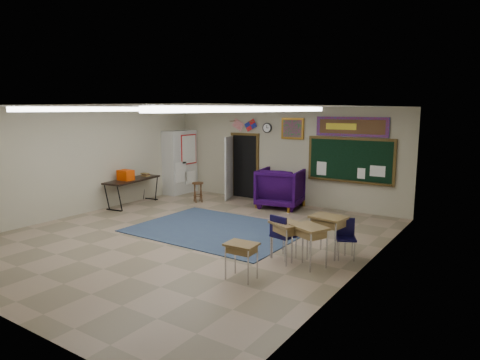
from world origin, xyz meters
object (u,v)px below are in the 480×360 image
Objects in this scene: wingback_armchair at (281,188)px; student_desk_front_right at (328,233)px; student_desk_front_left at (287,239)px; folding_table at (133,191)px; wooden_stool at (198,192)px.

wingback_armchair is 1.59× the size of student_desk_front_right.
student_desk_front_left is 6.50m from folding_table.
folding_table reaches higher than student_desk_front_right.
wingback_armchair is 1.65× the size of student_desk_front_left.
student_desk_front_right is at bearing 120.32° from wingback_armchair.
wooden_stool is (-5.40, 2.44, -0.13)m from student_desk_front_right.
wooden_stool is (-4.85, 3.17, -0.10)m from student_desk_front_left.
folding_table reaches higher than wooden_stool.
student_desk_front_right is (0.55, 0.74, 0.03)m from student_desk_front_left.
wooden_stool is at bearing 173.58° from student_desk_front_left.
folding_table is 2.03m from wooden_stool.
student_desk_front_left is at bearing 109.12° from wingback_armchair.
student_desk_front_right is 5.93m from wooden_stool.
student_desk_front_right is (2.88, -3.29, -0.14)m from wingback_armchair.
wingback_armchair is at bearing 139.43° from student_desk_front_right.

